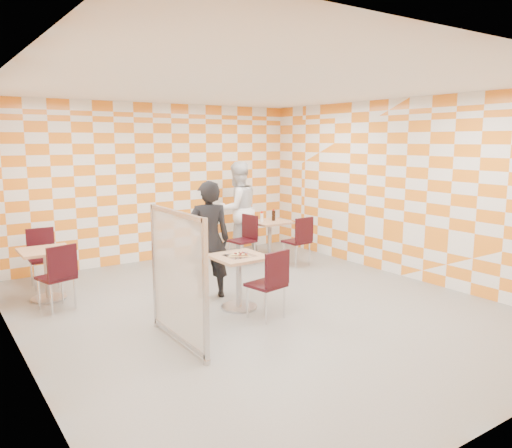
{
  "coord_description": "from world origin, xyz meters",
  "views": [
    {
      "loc": [
        -3.78,
        -5.49,
        2.31
      ],
      "look_at": [
        0.1,
        0.2,
        1.15
      ],
      "focal_mm": 35.0,
      "sensor_mm": 36.0,
      "label": 1
    }
  ],
  "objects_px": {
    "man_white": "(237,209)",
    "soda_bottle": "(274,215)",
    "chair_empty_near": "(59,272)",
    "chair_second_side": "(246,235)",
    "empty_table": "(47,266)",
    "chair_empty_far": "(42,252)",
    "second_table": "(270,233)",
    "main_table": "(239,273)",
    "chair_main_front": "(271,279)",
    "man_dark": "(209,240)",
    "chair_second_front": "(300,237)",
    "partition": "(178,277)",
    "sport_bottle": "(262,217)"
  },
  "relations": [
    {
      "from": "sport_bottle",
      "to": "partition",
      "type": "bearing_deg",
      "value": -137.74
    },
    {
      "from": "main_table",
      "to": "chair_empty_near",
      "type": "height_order",
      "value": "chair_empty_near"
    },
    {
      "from": "chair_second_side",
      "to": "chair_empty_near",
      "type": "xyz_separation_m",
      "value": [
        -3.53,
        -0.78,
        0.0
      ]
    },
    {
      "from": "chair_second_front",
      "to": "soda_bottle",
      "type": "relative_size",
      "value": 4.02
    },
    {
      "from": "chair_main_front",
      "to": "chair_second_front",
      "type": "relative_size",
      "value": 1.0
    },
    {
      "from": "chair_empty_near",
      "to": "main_table",
      "type": "bearing_deg",
      "value": -31.85
    },
    {
      "from": "main_table",
      "to": "man_dark",
      "type": "height_order",
      "value": "man_dark"
    },
    {
      "from": "empty_table",
      "to": "partition",
      "type": "height_order",
      "value": "partition"
    },
    {
      "from": "chair_empty_near",
      "to": "man_white",
      "type": "xyz_separation_m",
      "value": [
        3.77,
        1.44,
        0.4
      ]
    },
    {
      "from": "man_white",
      "to": "soda_bottle",
      "type": "distance_m",
      "value": 0.75
    },
    {
      "from": "main_table",
      "to": "chair_second_front",
      "type": "distance_m",
      "value": 2.56
    },
    {
      "from": "empty_table",
      "to": "chair_second_side",
      "type": "distance_m",
      "value": 3.57
    },
    {
      "from": "chair_second_front",
      "to": "man_dark",
      "type": "xyz_separation_m",
      "value": [
        -2.27,
        -0.65,
        0.32
      ]
    },
    {
      "from": "empty_table",
      "to": "chair_main_front",
      "type": "relative_size",
      "value": 0.81
    },
    {
      "from": "man_white",
      "to": "sport_bottle",
      "type": "xyz_separation_m",
      "value": [
        0.22,
        -0.53,
        -0.11
      ]
    },
    {
      "from": "chair_empty_far",
      "to": "chair_main_front",
      "type": "bearing_deg",
      "value": -57.48
    },
    {
      "from": "partition",
      "to": "chair_second_front",
      "type": "bearing_deg",
      "value": 30.39
    },
    {
      "from": "partition",
      "to": "man_white",
      "type": "xyz_separation_m",
      "value": [
        2.92,
        3.39,
        0.16
      ]
    },
    {
      "from": "chair_main_front",
      "to": "man_dark",
      "type": "height_order",
      "value": "man_dark"
    },
    {
      "from": "chair_main_front",
      "to": "man_white",
      "type": "height_order",
      "value": "man_white"
    },
    {
      "from": "partition",
      "to": "second_table",
      "type": "bearing_deg",
      "value": 40.34
    },
    {
      "from": "main_table",
      "to": "chair_second_front",
      "type": "xyz_separation_m",
      "value": [
        2.18,
        1.34,
        0.04
      ]
    },
    {
      "from": "second_table",
      "to": "partition",
      "type": "xyz_separation_m",
      "value": [
        -3.29,
        -2.8,
        0.28
      ]
    },
    {
      "from": "second_table",
      "to": "chair_empty_near",
      "type": "distance_m",
      "value": 4.23
    },
    {
      "from": "main_table",
      "to": "soda_bottle",
      "type": "xyz_separation_m",
      "value": [
        2.17,
        2.15,
        0.34
      ]
    },
    {
      "from": "second_table",
      "to": "chair_main_front",
      "type": "distance_m",
      "value": 3.39
    },
    {
      "from": "chair_second_side",
      "to": "chair_empty_far",
      "type": "relative_size",
      "value": 1.0
    },
    {
      "from": "second_table",
      "to": "man_dark",
      "type": "distance_m",
      "value": 2.63
    },
    {
      "from": "chair_second_side",
      "to": "chair_empty_near",
      "type": "height_order",
      "value": "same"
    },
    {
      "from": "main_table",
      "to": "soda_bottle",
      "type": "relative_size",
      "value": 3.26
    },
    {
      "from": "man_dark",
      "to": "main_table",
      "type": "bearing_deg",
      "value": 118.59
    },
    {
      "from": "main_table",
      "to": "sport_bottle",
      "type": "xyz_separation_m",
      "value": [
        1.92,
        2.2,
        0.33
      ]
    },
    {
      "from": "chair_empty_near",
      "to": "chair_empty_far",
      "type": "xyz_separation_m",
      "value": [
        0.07,
        1.4,
        0.0
      ]
    },
    {
      "from": "main_table",
      "to": "chair_main_front",
      "type": "distance_m",
      "value": 0.63
    },
    {
      "from": "chair_second_front",
      "to": "man_white",
      "type": "xyz_separation_m",
      "value": [
        -0.48,
        1.39,
        0.4
      ]
    },
    {
      "from": "chair_main_front",
      "to": "chair_empty_far",
      "type": "bearing_deg",
      "value": 122.52
    },
    {
      "from": "man_white",
      "to": "second_table",
      "type": "bearing_deg",
      "value": 121.07
    },
    {
      "from": "main_table",
      "to": "man_white",
      "type": "bearing_deg",
      "value": 58.16
    },
    {
      "from": "main_table",
      "to": "man_dark",
      "type": "distance_m",
      "value": 0.78
    },
    {
      "from": "soda_bottle",
      "to": "chair_empty_far",
      "type": "bearing_deg",
      "value": 172.71
    },
    {
      "from": "main_table",
      "to": "man_dark",
      "type": "bearing_deg",
      "value": 97.6
    },
    {
      "from": "main_table",
      "to": "man_white",
      "type": "xyz_separation_m",
      "value": [
        1.7,
        2.73,
        0.44
      ]
    },
    {
      "from": "second_table",
      "to": "chair_empty_near",
      "type": "bearing_deg",
      "value": -168.41
    },
    {
      "from": "chair_second_front",
      "to": "sport_bottle",
      "type": "bearing_deg",
      "value": 106.75
    },
    {
      "from": "man_dark",
      "to": "sport_bottle",
      "type": "bearing_deg",
      "value": -121.99
    },
    {
      "from": "main_table",
      "to": "sport_bottle",
      "type": "bearing_deg",
      "value": 48.91
    },
    {
      "from": "soda_bottle",
      "to": "chair_second_front",
      "type": "bearing_deg",
      "value": -89.33
    },
    {
      "from": "chair_empty_far",
      "to": "chair_second_side",
      "type": "bearing_deg",
      "value": -10.11
    },
    {
      "from": "second_table",
      "to": "chair_second_side",
      "type": "height_order",
      "value": "chair_second_side"
    },
    {
      "from": "chair_second_front",
      "to": "partition",
      "type": "height_order",
      "value": "partition"
    }
  ]
}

